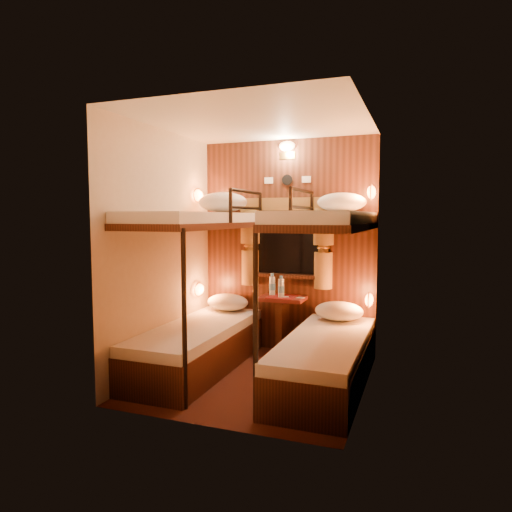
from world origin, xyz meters
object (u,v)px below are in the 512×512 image
at_px(bottle_right, 281,288).
at_px(bottle_left, 272,286).
at_px(bunk_right, 326,325).
at_px(table, 282,317).
at_px(bunk_left, 198,315).

bearing_deg(bottle_right, bottle_left, 141.40).
bearing_deg(bunk_right, table, 129.67).
xyz_separation_m(table, bottle_left, (-0.14, 0.06, 0.34)).
bearing_deg(bunk_right, bunk_left, 180.00).
xyz_separation_m(bunk_left, bottle_left, (0.51, 0.84, 0.20)).
xyz_separation_m(bunk_right, table, (-0.65, 0.78, -0.14)).
distance_m(bunk_left, bunk_right, 1.30).
height_order(bunk_left, bottle_left, bunk_left).
xyz_separation_m(table, bottle_right, (0.00, -0.05, 0.34)).
xyz_separation_m(bunk_left, table, (0.65, 0.78, -0.14)).
bearing_deg(bottle_left, bottle_right, -38.60).
height_order(bunk_left, bunk_right, same).
bearing_deg(bottle_left, table, -23.66).
height_order(table, bottle_right, bottle_right).
xyz_separation_m(bunk_left, bunk_right, (1.30, 0.00, 0.00)).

